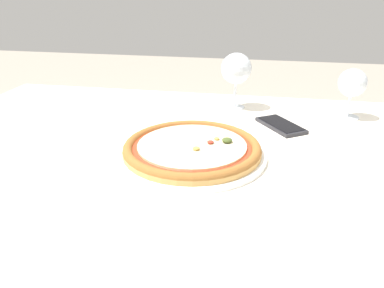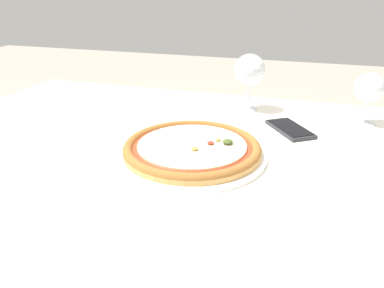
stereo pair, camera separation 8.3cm
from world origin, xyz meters
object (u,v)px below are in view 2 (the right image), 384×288
at_px(dining_table, 165,186).
at_px(wine_glass_far_left, 369,89).
at_px(pizza_plate, 192,149).
at_px(wine_glass_far_right, 250,71).
at_px(cell_phone, 290,129).

xyz_separation_m(dining_table, wine_glass_far_left, (0.45, 0.35, 0.18)).
distance_m(pizza_plate, wine_glass_far_right, 0.39).
distance_m(wine_glass_far_left, wine_glass_far_right, 0.33).
bearing_deg(wine_glass_far_left, dining_table, -142.51).
height_order(pizza_plate, cell_phone, pizza_plate).
distance_m(pizza_plate, cell_phone, 0.30).
xyz_separation_m(pizza_plate, cell_phone, (0.20, 0.22, -0.01)).
bearing_deg(wine_glass_far_right, wine_glass_far_left, -5.54).
bearing_deg(pizza_plate, wine_glass_far_left, 40.70).
height_order(wine_glass_far_left, cell_phone, wine_glass_far_left).
bearing_deg(pizza_plate, wine_glass_far_right, 80.06).
relative_size(wine_glass_far_left, wine_glass_far_right, 0.84).
xyz_separation_m(wine_glass_far_right, cell_phone, (0.14, -0.14, -0.11)).
bearing_deg(dining_table, wine_glass_far_right, 71.43).
relative_size(pizza_plate, wine_glass_far_right, 1.98).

